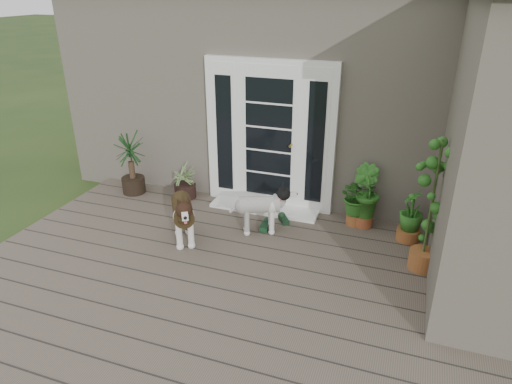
% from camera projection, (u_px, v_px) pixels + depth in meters
% --- Properties ---
extents(deck, '(6.20, 4.60, 0.12)m').
position_uv_depth(deck, '(223.00, 294.00, 5.05)').
color(deck, '#6B5B4C').
rests_on(deck, ground).
extents(house_main, '(7.40, 4.00, 3.10)m').
position_uv_depth(house_main, '(317.00, 85.00, 8.08)').
color(house_main, '#665E54').
rests_on(house_main, ground).
extents(door_unit, '(1.90, 0.14, 2.15)m').
position_uv_depth(door_unit, '(269.00, 136.00, 6.53)').
color(door_unit, white).
rests_on(door_unit, deck).
extents(door_step, '(1.60, 0.40, 0.05)m').
position_uv_depth(door_step, '(264.00, 208.00, 6.79)').
color(door_step, white).
rests_on(door_step, deck).
extents(brindle_dog, '(0.72, 0.87, 0.67)m').
position_uv_depth(brindle_dog, '(183.00, 218.00, 5.84)').
color(brindle_dog, '#403017').
rests_on(brindle_dog, deck).
extents(white_dog, '(0.78, 0.57, 0.60)m').
position_uv_depth(white_dog, '(259.00, 212.00, 6.07)').
color(white_dog, silver).
rests_on(white_dog, deck).
extents(spider_plant, '(0.70, 0.70, 0.59)m').
position_uv_depth(spider_plant, '(184.00, 180.00, 7.08)').
color(spider_plant, '#8BA364').
rests_on(spider_plant, deck).
extents(yucca, '(0.89, 0.89, 0.99)m').
position_uv_depth(yucca, '(131.00, 163.00, 7.17)').
color(yucca, black).
rests_on(yucca, deck).
extents(herb_a, '(0.64, 0.64, 0.61)m').
position_uv_depth(herb_a, '(356.00, 204.00, 6.27)').
color(herb_a, '#17521A').
rests_on(herb_a, deck).
extents(herb_b, '(0.61, 0.61, 0.65)m').
position_uv_depth(herb_b, '(364.00, 204.00, 6.23)').
color(herb_b, '#17531D').
rests_on(herb_b, deck).
extents(herb_c, '(0.42, 0.42, 0.57)m').
position_uv_depth(herb_c, '(410.00, 221.00, 5.88)').
color(herb_c, '#265317').
rests_on(herb_c, deck).
extents(sapling, '(0.58, 0.58, 1.64)m').
position_uv_depth(sapling, '(432.00, 205.00, 5.07)').
color(sapling, '#18541B').
rests_on(sapling, deck).
extents(clog_left, '(0.26, 0.30, 0.08)m').
position_uv_depth(clog_left, '(284.00, 219.00, 6.45)').
color(clog_left, black).
rests_on(clog_left, deck).
extents(clog_right, '(0.17, 0.32, 0.10)m').
position_uv_depth(clog_right, '(266.00, 225.00, 6.27)').
color(clog_right, '#16371F').
rests_on(clog_right, deck).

